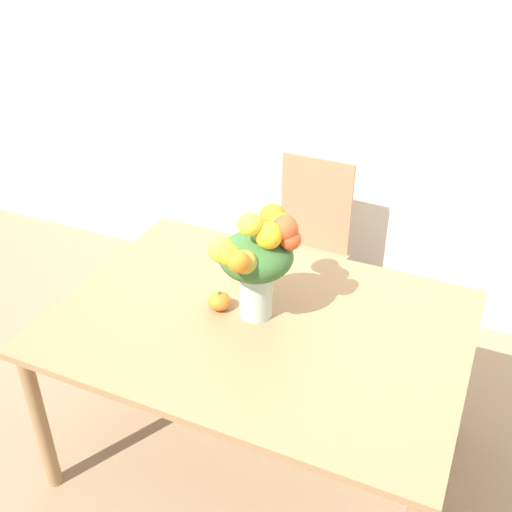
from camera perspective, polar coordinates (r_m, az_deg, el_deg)
name	(u,v)px	position (r m, az deg, el deg)	size (l,w,h in m)	color
ground_plane	(258,451)	(2.84, 0.22, -18.11)	(12.00, 12.00, 0.00)	#8E7556
wall_back	(369,76)	(3.26, 10.67, 16.50)	(8.00, 0.06, 2.70)	white
dining_table	(259,335)	(2.37, 0.25, -7.51)	(1.57, 1.13, 0.75)	#9E754C
flower_vase	(258,257)	(2.21, 0.17, -0.14)	(0.32, 0.42, 0.47)	#B2CCBC
pumpkin	(219,301)	(2.36, -3.50, -4.29)	(0.09, 0.09, 0.08)	orange
dining_chair_near_window	(306,250)	(3.25, 4.75, 0.58)	(0.43, 0.43, 0.99)	#9E7A56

